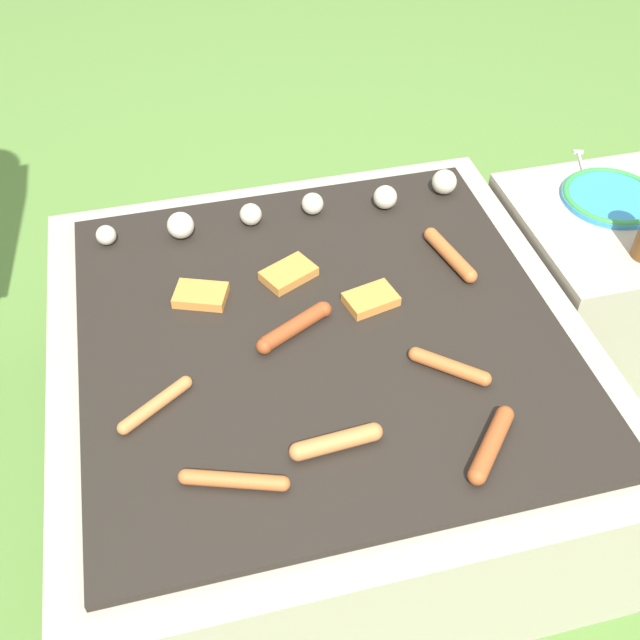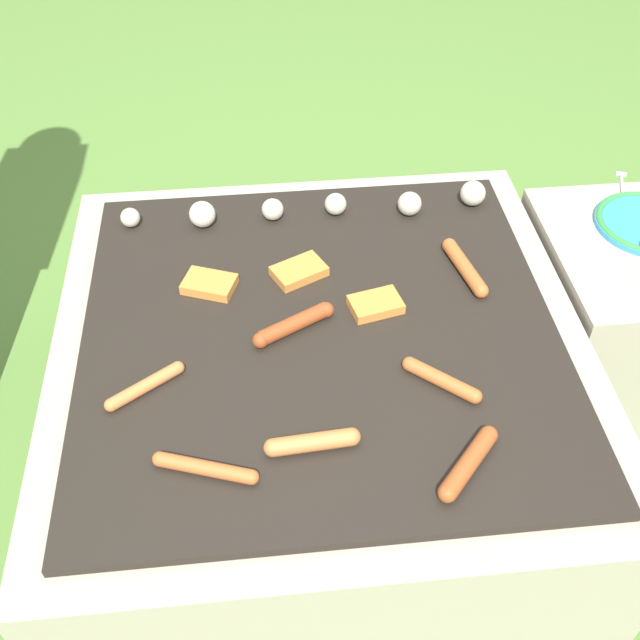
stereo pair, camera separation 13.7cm
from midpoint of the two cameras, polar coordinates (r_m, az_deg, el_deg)
The scene contains 16 objects.
ground_plane at distance 1.70m, azimuth -2.35°, elevation -10.20°, with size 14.00×14.00×0.00m, color #567F38.
grill at distance 1.54m, azimuth -2.57°, elevation -5.98°, with size 1.00×1.00×0.40m.
side_ledge at distance 1.87m, azimuth 18.63°, elevation 2.56°, with size 0.44×0.44×0.40m.
sausage_front_center at distance 1.53m, azimuth 7.35°, elevation 4.85°, with size 0.06×0.17×0.03m.
sausage_back_right at distance 1.37m, azimuth -4.81°, elevation -0.70°, with size 0.16×0.10×0.03m.
sausage_mid_left at distance 1.20m, azimuth -2.05°, elevation -9.43°, with size 0.16×0.04×0.03m.
sausage_front_right at distance 1.18m, azimuth -9.97°, elevation -12.12°, with size 0.17×0.07×0.02m.
sausage_front_left at distance 1.31m, azimuth 6.90°, elevation -3.68°, with size 0.12×0.11×0.03m.
sausage_mid_right at distance 1.30m, azimuth -15.42°, elevation -6.40°, with size 0.13×0.10×0.02m.
sausage_back_center at distance 1.21m, azimuth 9.77°, elevation -9.49°, with size 0.12×0.13×0.03m.
bread_slice_left at distance 1.43m, azimuth 1.16°, elevation 1.46°, with size 0.11×0.08×0.02m.
bread_slice_right at distance 1.46m, azimuth -11.74°, elevation 1.74°, with size 0.12×0.10×0.02m.
bread_slice_center at distance 1.49m, azimuth -5.05°, elevation 3.42°, with size 0.12×0.10×0.02m.
mushroom_row at distance 1.63m, azimuth -3.97°, elevation 8.52°, with size 0.79×0.08×0.06m.
plate_colorful at distance 1.78m, azimuth 19.29°, elevation 8.76°, with size 0.22×0.22×0.02m.
fork_utensil at distance 1.85m, azimuth 17.47°, elevation 10.59°, with size 0.08×0.20×0.01m.
Camera 1 is at (-0.23, -0.94, 1.39)m, focal length 42.00 mm.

